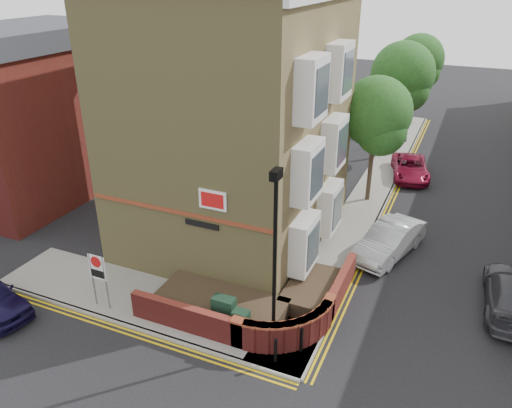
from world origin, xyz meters
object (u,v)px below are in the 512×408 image
Objects in this scene: lamppost at (275,261)px; utility_cabinet_large at (224,312)px; zone_sign at (98,272)px; silver_car_near at (389,240)px.

utility_cabinet_large is at bearing 176.99° from lamppost.
zone_sign is 12.31m from silver_car_near.
silver_car_near is (4.38, 7.46, 0.01)m from utility_cabinet_large.
lamppost is 3.24m from utility_cabinet_large.
silver_car_near is at bearing 59.57° from utility_cabinet_large.
zone_sign is at bearing -120.68° from silver_car_near.
silver_car_near is at bearing 42.29° from zone_sign.
utility_cabinet_large is (-1.90, 0.10, -2.62)m from lamppost.
lamppost is at bearing -3.01° from utility_cabinet_large.
silver_car_near reaches higher than utility_cabinet_large.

